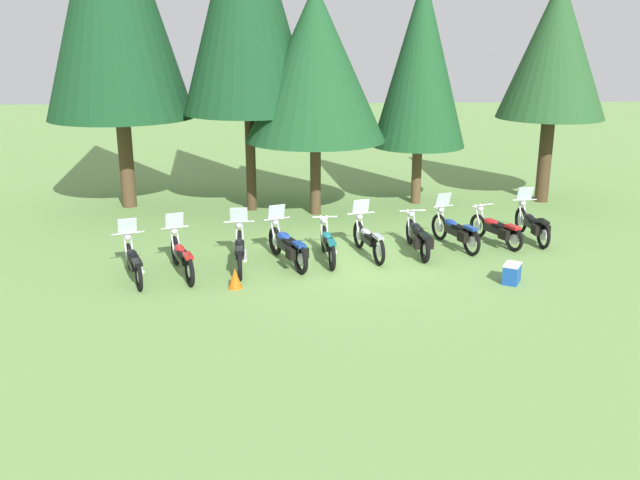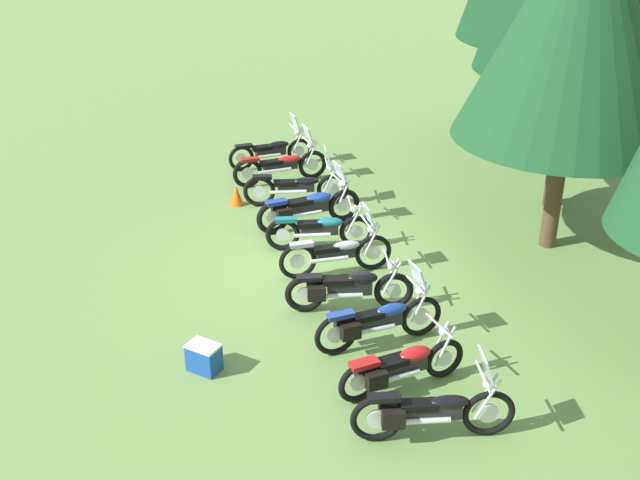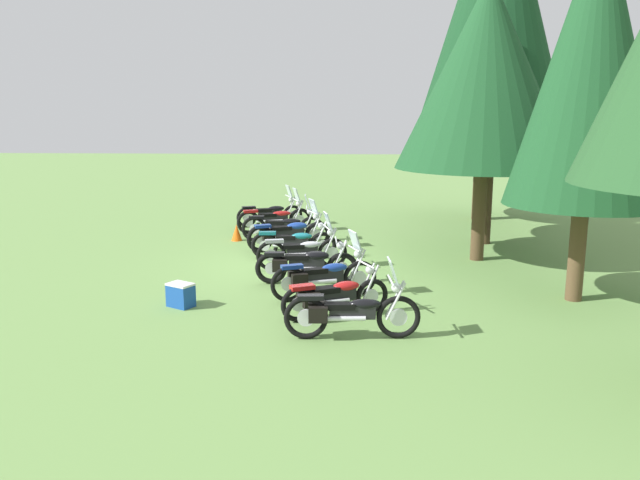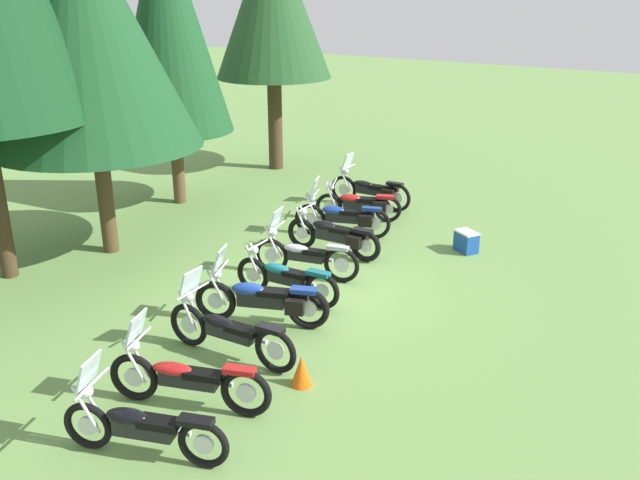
% 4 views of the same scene
% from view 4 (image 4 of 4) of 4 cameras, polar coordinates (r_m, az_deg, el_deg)
% --- Properties ---
extents(ground_plane, '(80.00, 80.00, 0.00)m').
position_cam_4_polar(ground_plane, '(13.40, -1.86, -3.91)').
color(ground_plane, '#6B934C').
extents(motorcycle_0, '(1.01, 2.13, 1.34)m').
position_cam_4_polar(motorcycle_0, '(8.99, -14.74, -14.82)').
color(motorcycle_0, black).
rests_on(motorcycle_0, ground_plane).
extents(motorcycle_1, '(1.01, 2.30, 1.38)m').
position_cam_4_polar(motorcycle_1, '(9.77, -11.12, -11.29)').
color(motorcycle_1, black).
rests_on(motorcycle_1, ground_plane).
extents(motorcycle_2, '(0.78, 2.43, 1.38)m').
position_cam_4_polar(motorcycle_2, '(10.86, -7.66, -7.55)').
color(motorcycle_2, black).
rests_on(motorcycle_2, ground_plane).
extents(motorcycle_3, '(1.13, 2.26, 1.38)m').
position_cam_4_polar(motorcycle_3, '(11.80, -4.83, -4.94)').
color(motorcycle_3, black).
rests_on(motorcycle_3, ground_plane).
extents(motorcycle_4, '(0.65, 2.22, 1.00)m').
position_cam_4_polar(motorcycle_4, '(12.70, -2.88, -3.20)').
color(motorcycle_4, black).
rests_on(motorcycle_4, ground_plane).
extents(motorcycle_5, '(0.83, 2.20, 1.38)m').
position_cam_4_polar(motorcycle_5, '(13.66, -1.32, -1.28)').
color(motorcycle_5, black).
rests_on(motorcycle_5, ground_plane).
extents(motorcycle_6, '(0.70, 2.30, 1.01)m').
position_cam_4_polar(motorcycle_6, '(14.77, 1.21, 0.40)').
color(motorcycle_6, black).
rests_on(motorcycle_6, ground_plane).
extents(motorcycle_7, '(0.98, 2.17, 1.38)m').
position_cam_4_polar(motorcycle_7, '(15.88, 1.95, 1.95)').
color(motorcycle_7, black).
rests_on(motorcycle_7, ground_plane).
extents(motorcycle_8, '(1.10, 2.01, 0.99)m').
position_cam_4_polar(motorcycle_8, '(16.99, 3.38, 3.03)').
color(motorcycle_8, black).
rests_on(motorcycle_8, ground_plane).
extents(motorcycle_9, '(0.71, 2.31, 1.38)m').
position_cam_4_polar(motorcycle_9, '(18.04, 4.29, 4.20)').
color(motorcycle_9, black).
rests_on(motorcycle_9, ground_plane).
extents(pine_tree_2, '(4.36, 4.36, 7.01)m').
position_cam_4_polar(pine_tree_2, '(14.87, -18.97, 16.15)').
color(pine_tree_2, '#4C3823').
rests_on(pine_tree_2, ground_plane).
extents(pine_tree_3, '(3.07, 3.07, 7.47)m').
position_cam_4_polar(pine_tree_3, '(18.13, -12.69, 17.43)').
color(pine_tree_3, brown).
rests_on(pine_tree_3, ground_plane).
extents(pine_tree_4, '(3.52, 3.52, 7.40)m').
position_cam_4_polar(pine_tree_4, '(21.44, -4.01, 19.33)').
color(pine_tree_4, '#42301E').
rests_on(pine_tree_4, ground_plane).
extents(picnic_cooler, '(0.55, 0.61, 0.47)m').
position_cam_4_polar(picnic_cooler, '(15.38, 12.13, -0.11)').
color(picnic_cooler, '#19479E').
rests_on(picnic_cooler, ground_plane).
extents(traffic_cone, '(0.32, 0.32, 0.48)m').
position_cam_4_polar(traffic_cone, '(10.19, -1.56, -10.88)').
color(traffic_cone, '#EA590F').
rests_on(traffic_cone, ground_plane).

